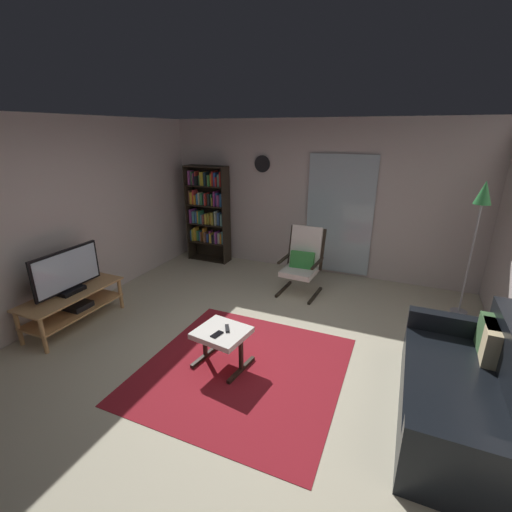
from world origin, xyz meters
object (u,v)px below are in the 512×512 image
Objects in this scene: floor_lamp_by_shelf at (481,206)px; television at (67,273)px; bookshelf_near_tv at (208,211)px; cell_phone at (217,334)px; leather_sofa at (470,394)px; lounge_armchair at (303,259)px; tv_remote at (227,328)px; ottoman at (222,336)px; tv_stand at (74,303)px; wall_clock at (262,164)px.

television is at bearing -153.09° from floor_lamp_by_shelf.
bookshelf_near_tv is (0.33, 2.87, 0.24)m from television.
television is at bearing -170.01° from cell_phone.
lounge_armchair is (-2.06, 2.03, 0.23)m from leather_sofa.
leather_sofa is 12.79× the size of tv_remote.
tv_stand is at bearing -179.65° from ottoman.
floor_lamp_by_shelf is (0.16, 2.22, 1.21)m from leather_sofa.
leather_sofa reaches higher than tv_remote.
leather_sofa is at bearing -43.29° from wall_clock.
television is at bearing 150.71° from tv_remote.
ottoman is 3.60m from floor_lamp_by_shelf.
television is 2.22m from tv_remote.
floor_lamp_by_shelf is 3.37m from wall_clock.
bookshelf_near_tv is 5.01m from leather_sofa.
tv_stand is 2.96m from bookshelf_near_tv.
tv_stand is 2.20m from tv_remote.
bookshelf_near_tv is 0.98× the size of leather_sofa.
wall_clock is at bearing 11.31° from bookshelf_near_tv.
wall_clock reaches higher than lounge_armchair.
bookshelf_near_tv is 0.99× the size of floor_lamp_by_shelf.
tv_stand is 0.70× the size of leather_sofa.
lounge_armchair is at bearing 135.53° from leather_sofa.
floor_lamp_by_shelf is (4.63, 2.35, 0.78)m from television.
bookshelf_near_tv is 1.36m from wall_clock.
cell_phone is 0.08× the size of floor_lamp_by_shelf.
lounge_armchair is at bearing -18.81° from bookshelf_near_tv.
cell_phone is (2.15, -0.08, 0.11)m from tv_stand.
floor_lamp_by_shelf reaches higher than cell_phone.
bookshelf_near_tv is at bearing 122.61° from ottoman.
cell_phone is 3.54m from wall_clock.
tv_remote is at bearing -136.86° from floor_lamp_by_shelf.
ottoman is at bearing -162.85° from tv_remote.
floor_lamp_by_shelf is at bearing 85.89° from leather_sofa.
tv_stand reaches higher than ottoman.
bookshelf_near_tv is at bearing 161.19° from lounge_armchair.
lounge_armchair is at bearing 83.20° from ottoman.
leather_sofa is 2.28m from tv_remote.
leather_sofa is at bearing 17.06° from cell_phone.
cell_phone is at bearing -58.30° from bookshelf_near_tv.
bookshelf_near_tv is at bearing 92.58° from tv_remote.
floor_lamp_by_shelf is (2.44, 2.28, 1.08)m from tv_remote.
tv_stand is 3.69m from wall_clock.
television is at bearing -178.27° from leather_sofa.
leather_sofa is at bearing -94.11° from floor_lamp_by_shelf.
television is at bearing -73.70° from tv_stand.
tv_stand is at bearing -138.23° from lounge_armchair.
bookshelf_near_tv is at bearing 83.34° from tv_stand.
floor_lamp_by_shelf is (2.22, 0.19, 0.97)m from lounge_armchair.
bookshelf_near_tv reaches higher than ottoman.
ottoman is 2.01× the size of wall_clock.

